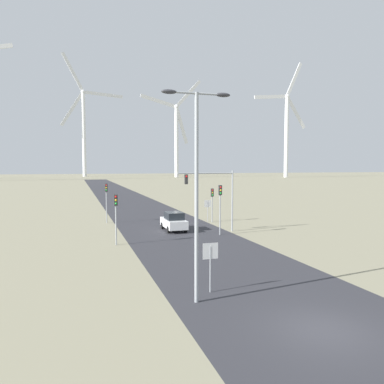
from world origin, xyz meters
TOP-DOWN VIEW (x-y plane):
  - ground_plane at (0.00, 0.00)m, footprint 600.00×600.00m
  - road_surface at (0.00, 48.00)m, footprint 10.00×240.00m
  - streetlamp at (-3.77, 4.23)m, footprint 3.24×0.32m
  - stop_sign_near at (-2.69, 5.32)m, footprint 0.81×0.07m
  - stop_sign_far at (5.26, 27.77)m, footprint 0.81×0.07m
  - traffic_light_post_near_left at (-5.98, 18.09)m, footprint 0.28×0.34m
  - traffic_light_post_near_right at (3.57, 19.74)m, footprint 0.28×0.34m
  - traffic_light_post_mid_left at (-5.76, 30.17)m, footprint 0.28×0.34m
  - traffic_light_post_mid_right at (5.61, 27.26)m, footprint 0.28×0.34m
  - traffic_light_mast_overhead at (3.44, 21.19)m, footprint 5.53×0.35m
  - car_approaching at (0.10, 23.20)m, footprint 1.88×4.10m
  - wind_turbine_center at (-3.35, 222.58)m, footprint 37.19×7.78m
  - wind_turbine_right at (45.76, 192.03)m, footprint 35.63×4.76m
  - wind_turbine_far_right at (103.97, 172.63)m, footprint 33.31×2.89m

SIDE VIEW (x-z plane):
  - ground_plane at x=0.00m, z-range 0.00..0.00m
  - road_surface at x=0.00m, z-range 0.00..0.01m
  - car_approaching at x=0.10m, z-range 0.00..1.83m
  - stop_sign_far at x=5.26m, z-range 0.49..2.94m
  - stop_sign_near at x=-2.69m, z-range 0.50..3.00m
  - traffic_light_post_mid_right at x=5.61m, z-range 0.89..4.68m
  - traffic_light_post_near_left at x=-5.98m, z-range 0.94..5.01m
  - traffic_light_post_mid_left at x=-5.76m, z-range 1.01..5.38m
  - traffic_light_post_near_right at x=3.57m, z-range 1.04..5.61m
  - traffic_light_mast_overhead at x=3.44m, z-range 1.34..7.22m
  - streetlamp at x=-3.77m, z-range 1.26..10.90m
  - wind_turbine_right at x=45.76m, z-range -2.58..52.68m
  - wind_turbine_far_right at x=103.97m, z-range -4.01..59.97m
  - wind_turbine_center at x=-3.35m, z-range -4.61..67.45m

